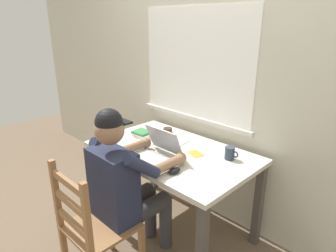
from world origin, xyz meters
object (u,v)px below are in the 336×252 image
Objects in this scene: seated_person at (126,182)px; coffee_mug_spare at (168,134)px; wooden_chair at (93,228)px; coffee_mug_white at (107,135)px; computer_mouse at (174,171)px; coffee_mug_dark at (230,153)px; laptop at (155,151)px; book_stack_main at (143,134)px; landscape_photo_print at (196,154)px; desk at (172,161)px.

seated_person is 10.72× the size of coffee_mug_spare.
coffee_mug_white is at bearing 137.81° from wooden_chair.
wooden_chair reaches higher than computer_mouse.
coffee_mug_dark is (0.97, 0.43, -0.00)m from coffee_mug_white.
wooden_chair is 0.68m from laptop.
book_stack_main is (-0.42, 0.51, 0.11)m from seated_person.
seated_person is 0.35m from computer_mouse.
landscape_photo_print is (0.18, 0.27, -0.05)m from laptop.
coffee_mug_white is at bearing -155.78° from coffee_mug_dark.
book_stack_main is at bearing -155.39° from landscape_photo_print.
seated_person is 6.14× the size of book_stack_main.
desk is at bearing -155.66° from coffee_mug_dark.
coffee_mug_white is 0.96× the size of landscape_photo_print.
landscape_photo_print is at bearing 74.49° from seated_person.
coffee_mug_dark is (0.41, 0.38, -0.00)m from laptop.
coffee_mug_spare is at bearing 108.88° from seated_person.
landscape_photo_print is at bearing 23.37° from desk.
desk is 0.48m from coffee_mug_dark.
book_stack_main reaches higher than landscape_photo_print.
wooden_chair is at bearing -87.95° from desk.
computer_mouse is 0.82m from coffee_mug_white.
laptop is 0.28m from computer_mouse.
laptop is 2.54× the size of landscape_photo_print.
seated_person is 0.67m from book_stack_main.
desk is 10.53× the size of coffee_mug_white.
computer_mouse reaches higher than landscape_photo_print.
landscape_photo_print is (0.16, 0.84, 0.31)m from wooden_chair.
seated_person reaches higher than landscape_photo_print.
coffee_mug_dark is at bearing 24.34° from desk.
wooden_chair is at bearing -116.17° from computer_mouse.
desk is 11.90× the size of coffee_mug_dark.
book_stack_main is at bearing 156.83° from computer_mouse.
seated_person is 0.59m from landscape_photo_print.
laptop reaches higher than landscape_photo_print.
coffee_mug_dark is (0.42, 0.19, 0.15)m from desk.
computer_mouse is (0.25, 0.51, 0.32)m from wooden_chair.
desk is 0.62m from coffee_mug_white.
coffee_mug_spare is at bearing 47.55° from coffee_mug_white.
coffee_mug_white is 0.80m from landscape_photo_print.
book_stack_main is at bearing 151.39° from laptop.
seated_person is 3.72× the size of laptop.
seated_person is at bearing -71.12° from coffee_mug_spare.
desk is at bearing 93.24° from seated_person.
laptop is 0.39m from coffee_mug_spare.
computer_mouse is at bearing 63.83° from wooden_chair.
wooden_chair is 1.09m from coffee_mug_dark.
book_stack_main is (-0.42, 0.79, 0.33)m from wooden_chair.
coffee_mug_spare is at bearing -175.87° from coffee_mug_dark.
desk is 4.00× the size of laptop.
laptop is 0.56m from coffee_mug_white.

